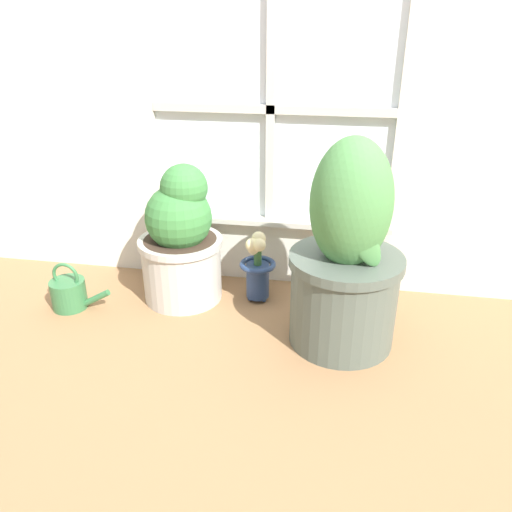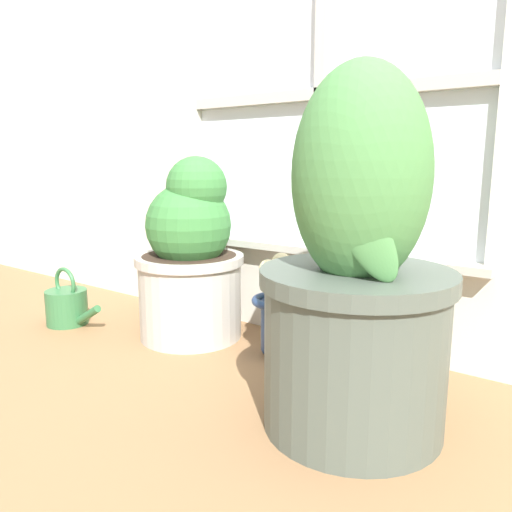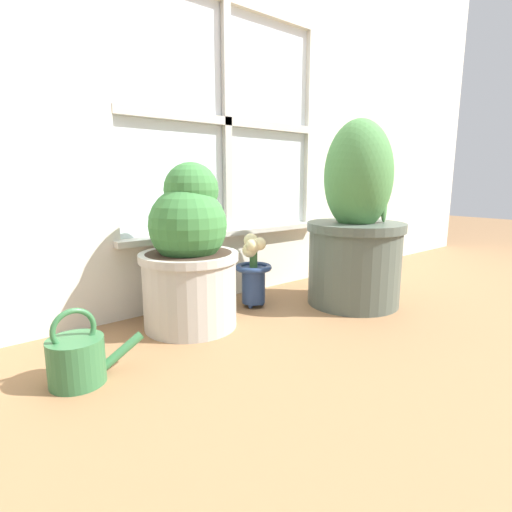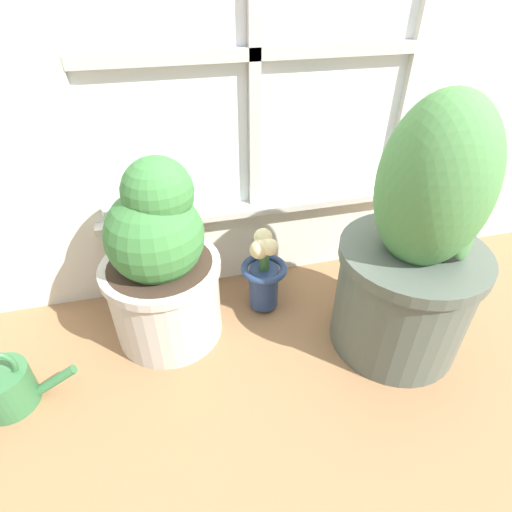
% 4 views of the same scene
% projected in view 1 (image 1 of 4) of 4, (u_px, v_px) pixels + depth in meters
% --- Properties ---
extents(ground_plane, '(10.00, 10.00, 0.00)m').
position_uv_depth(ground_plane, '(241.00, 363.00, 1.81)').
color(ground_plane, olive).
extents(potted_plant_left, '(0.36, 0.36, 0.60)m').
position_uv_depth(potted_plant_left, '(181.00, 241.00, 2.13)').
color(potted_plant_left, '#B7B2A8').
rests_on(potted_plant_left, ground_plane).
extents(potted_plant_right, '(0.42, 0.42, 0.79)m').
position_uv_depth(potted_plant_right, '(346.00, 262.00, 1.80)').
color(potted_plant_right, '#4C564C').
rests_on(potted_plant_right, ground_plane).
extents(flower_vase, '(0.16, 0.16, 0.32)m').
position_uv_depth(flower_vase, '(257.00, 265.00, 2.15)').
color(flower_vase, navy).
rests_on(flower_vase, ground_plane).
extents(watering_can, '(0.26, 0.15, 0.21)m').
position_uv_depth(watering_can, '(69.00, 293.00, 2.14)').
color(watering_can, '#336B3D').
rests_on(watering_can, ground_plane).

